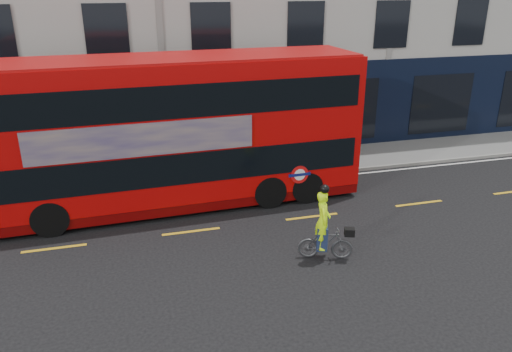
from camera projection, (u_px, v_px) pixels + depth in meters
name	position (u px, v px, depth m)	size (l,w,h in m)	color
ground	(199.00, 255.00, 14.12)	(120.00, 120.00, 0.00)	black
pavement	(173.00, 174.00, 19.94)	(60.00, 3.00, 0.12)	slate
kerb	(177.00, 188.00, 18.59)	(60.00, 0.12, 0.13)	gray
road_edge_line	(178.00, 192.00, 18.35)	(58.00, 0.10, 0.01)	silver
lane_dashes	(191.00, 231.00, 15.47)	(58.00, 0.12, 0.01)	gold
bus	(176.00, 132.00, 16.59)	(12.59, 3.27, 5.04)	#B80707
cyclist	(324.00, 234.00, 13.72)	(1.58, 0.92, 2.23)	#45474A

